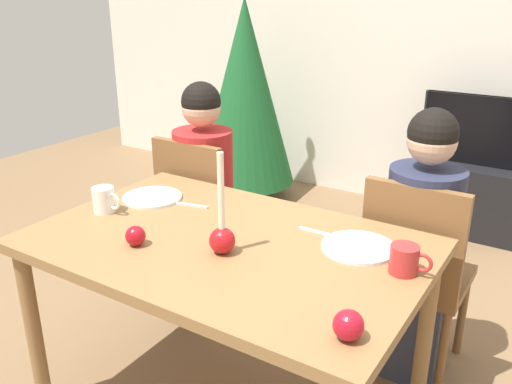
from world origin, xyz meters
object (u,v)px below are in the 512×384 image
(plate_left, at_px, (152,197))
(plate_right, at_px, (358,247))
(apple_by_left_plate, at_px, (135,236))
(person_right_child, at_px, (419,252))
(tv, at_px, (483,131))
(tv_stand, at_px, (473,198))
(mug_right, at_px, (405,260))
(apple_near_candle, at_px, (348,325))
(candle_centerpiece, at_px, (222,233))
(chair_left, at_px, (201,211))
(chair_right, at_px, (415,267))
(dining_table, at_px, (226,261))
(person_left_child, at_px, (205,199))
(mug_left, at_px, (104,200))
(christmas_tree, at_px, (245,93))

(plate_left, distance_m, plate_right, 0.92)
(apple_by_left_plate, bearing_deg, person_right_child, 47.78)
(plate_left, bearing_deg, tv, 66.58)
(tv_stand, height_order, mug_right, mug_right)
(person_right_child, xyz_separation_m, tv, (-0.09, 1.66, 0.14))
(apple_near_candle, bearing_deg, candle_centerpiece, 158.43)
(chair_left, bearing_deg, chair_right, 0.00)
(candle_centerpiece, height_order, mug_right, candle_centerpiece)
(dining_table, xyz_separation_m, person_right_child, (0.52, 0.64, -0.10))
(mug_right, xyz_separation_m, apple_near_candle, (-0.01, -0.41, -0.01))
(person_left_child, xyz_separation_m, mug_right, (1.21, -0.53, 0.23))
(candle_centerpiece, relative_size, apple_by_left_plate, 4.98)
(chair_right, distance_m, mug_right, 0.58)
(mug_left, bearing_deg, apple_near_candle, -12.42)
(chair_right, relative_size, apple_near_candle, 10.96)
(tv_stand, xyz_separation_m, candle_centerpiece, (-0.38, -2.38, 0.58))
(chair_left, relative_size, apple_near_candle, 10.96)
(tv, xyz_separation_m, plate_left, (-0.93, -2.14, 0.05))
(person_right_child, distance_m, mug_left, 1.30)
(dining_table, height_order, apple_near_candle, apple_near_candle)
(tv, xyz_separation_m, plate_right, (-0.00, -2.11, 0.05))
(tv, bearing_deg, apple_near_candle, -86.27)
(person_left_child, bearing_deg, plate_left, -78.61)
(person_left_child, xyz_separation_m, person_right_child, (1.11, 0.00, 0.00))
(apple_by_left_plate, bearing_deg, plate_left, 125.31)
(mug_left, bearing_deg, dining_table, 4.91)
(person_right_child, relative_size, plate_right, 4.55)
(tv, relative_size, plate_left, 3.15)
(chair_right, distance_m, candle_centerpiece, 0.89)
(person_left_child, height_order, plate_left, person_left_child)
(mug_right, bearing_deg, plate_left, 177.39)
(chair_right, distance_m, apple_by_left_plate, 1.14)
(tv, height_order, plate_right, tv)
(plate_right, bearing_deg, mug_right, -23.29)
(chair_right, relative_size, christmas_tree, 0.56)
(person_left_child, distance_m, tv_stand, 1.98)
(person_right_child, distance_m, plate_left, 1.14)
(chair_left, height_order, christmas_tree, christmas_tree)
(tv, height_order, candle_centerpiece, candle_centerpiece)
(person_left_child, bearing_deg, christmas_tree, 115.46)
(candle_centerpiece, relative_size, apple_near_candle, 4.33)
(chair_left, distance_m, mug_left, 0.72)
(tv, height_order, apple_near_candle, tv)
(person_right_child, distance_m, candle_centerpiece, 0.90)
(chair_left, bearing_deg, mug_right, -22.41)
(mug_left, xyz_separation_m, apple_near_candle, (1.16, -0.25, -0.01))
(plate_right, distance_m, apple_near_candle, 0.52)
(person_right_child, relative_size, tv, 1.48)
(apple_near_candle, bearing_deg, plate_left, 157.09)
(plate_left, relative_size, mug_right, 1.84)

